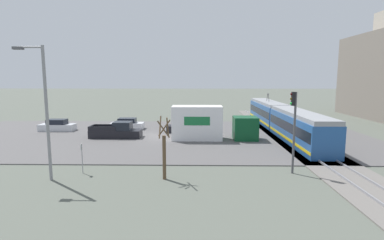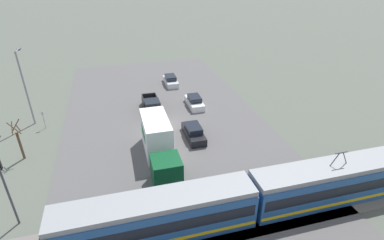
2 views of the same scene
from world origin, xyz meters
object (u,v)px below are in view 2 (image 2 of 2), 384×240
(no_parking_sign, at_px, (43,118))
(box_truck, at_px, (158,143))
(sedan_car_1, at_px, (194,132))
(street_lamp_near_crossing, at_px, (25,84))
(pickup_truck, at_px, (152,107))
(sedan_car_2, at_px, (171,81))
(sedan_car_0, at_px, (194,102))
(light_rail_tram, at_px, (252,198))
(traffic_light_pole, at_px, (5,183))
(street_tree, at_px, (19,142))

(no_parking_sign, bearing_deg, box_truck, 141.44)
(sedan_car_1, relative_size, street_lamp_near_crossing, 0.52)
(pickup_truck, bearing_deg, street_lamp_near_crossing, -3.34)
(sedan_car_1, bearing_deg, pickup_truck, 114.53)
(sedan_car_1, bearing_deg, sedan_car_2, 87.22)
(street_lamp_near_crossing, bearing_deg, sedan_car_2, -156.45)
(sedan_car_1, bearing_deg, sedan_car_0, 73.68)
(street_lamp_near_crossing, bearing_deg, light_rail_tram, 132.42)
(pickup_truck, distance_m, street_lamp_near_crossing, 14.71)
(pickup_truck, xyz_separation_m, street_lamp_near_crossing, (14.06, -0.82, 4.27))
(sedan_car_0, relative_size, street_lamp_near_crossing, 0.49)
(box_truck, height_order, pickup_truck, box_truck)
(box_truck, bearing_deg, pickup_truck, -94.69)
(sedan_car_1, height_order, traffic_light_pole, traffic_light_pole)
(light_rail_tram, height_order, street_tree, light_rail_tram)
(sedan_car_2, bearing_deg, light_rail_tram, -89.30)
(light_rail_tram, relative_size, sedan_car_1, 6.23)
(sedan_car_1, distance_m, street_tree, 17.25)
(pickup_truck, height_order, sedan_car_0, pickup_truck)
(no_parking_sign, bearing_deg, pickup_truck, -175.75)
(light_rail_tram, height_order, traffic_light_pole, traffic_light_pole)
(light_rail_tram, height_order, street_lamp_near_crossing, street_lamp_near_crossing)
(pickup_truck, relative_size, sedan_car_1, 1.26)
(light_rail_tram, relative_size, traffic_light_pole, 4.87)
(street_lamp_near_crossing, bearing_deg, street_tree, 92.35)
(light_rail_tram, relative_size, street_lamp_near_crossing, 3.21)
(light_rail_tram, xyz_separation_m, sedan_car_0, (-1.12, -19.76, -0.99))
(sedan_car_0, relative_size, sedan_car_1, 0.95)
(street_lamp_near_crossing, relative_size, no_parking_sign, 4.10)
(box_truck, height_order, no_parking_sign, box_truck)
(sedan_car_2, distance_m, traffic_light_pole, 29.84)
(pickup_truck, distance_m, sedan_car_2, 9.77)
(sedan_car_2, height_order, traffic_light_pole, traffic_light_pole)
(sedan_car_0, bearing_deg, traffic_light_pole, -138.49)
(sedan_car_0, distance_m, street_lamp_near_crossing, 20.26)
(box_truck, relative_size, no_parking_sign, 4.31)
(light_rail_tram, relative_size, box_truck, 3.06)
(light_rail_tram, xyz_separation_m, sedan_car_2, (0.35, -28.39, -0.98))
(sedan_car_2, bearing_deg, street_lamp_near_crossing, -156.45)
(light_rail_tram, bearing_deg, sedan_car_2, -89.30)
(sedan_car_0, bearing_deg, sedan_car_2, 99.65)
(light_rail_tram, bearing_deg, street_lamp_near_crossing, -47.58)
(sedan_car_2, xyz_separation_m, street_tree, (17.99, 15.71, 1.25))
(sedan_car_2, height_order, street_tree, street_tree)
(street_tree, bearing_deg, traffic_light_pole, 98.91)
(light_rail_tram, height_order, no_parking_sign, light_rail_tram)
(sedan_car_1, distance_m, sedan_car_2, 16.39)
(sedan_car_1, xyz_separation_m, traffic_light_pole, (15.80, 8.25, 3.03))
(street_tree, bearing_deg, box_truck, 165.16)
(sedan_car_0, xyz_separation_m, sedan_car_2, (1.47, -8.63, 0.01))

